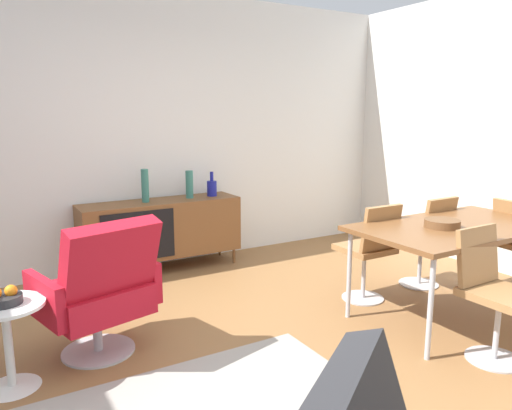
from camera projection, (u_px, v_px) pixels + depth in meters
name	position (u px, v px, depth m)	size (l,w,h in m)	color
ground_plane	(256.00, 379.00, 2.95)	(8.32, 8.32, 0.00)	olive
wall_back	(125.00, 132.00, 4.89)	(6.80, 0.12, 2.80)	silver
sideboard	(161.00, 228.00, 4.93)	(1.60, 0.45, 0.72)	brown
vase_cobalt	(189.00, 184.00, 5.01)	(0.08, 0.08, 0.28)	#337266
vase_sculptural_dark	(145.00, 186.00, 4.78)	(0.07, 0.07, 0.33)	#337266
vase_ceramic_small	(212.00, 188.00, 5.15)	(0.10, 0.10, 0.26)	navy
dining_table	(456.00, 230.00, 3.75)	(1.60, 0.90, 0.74)	brown
wooden_bowl_on_table	(442.00, 223.00, 3.66)	(0.26, 0.26, 0.06)	brown
dining_chair_back_left	(370.00, 248.00, 4.09)	(0.40, 0.42, 0.86)	#9E7042
dining_chair_front_left	(492.00, 289.00, 3.14)	(0.41, 0.43, 0.86)	#9E7042
dining_chair_back_right	(427.00, 237.00, 4.44)	(0.41, 0.43, 0.86)	#9E7042
lounge_chair_red	(100.00, 289.00, 3.16)	(0.82, 0.78, 0.95)	red
side_table_round	(8.00, 336.00, 2.80)	(0.44, 0.44, 0.52)	white
fruit_bowl	(4.00, 298.00, 2.76)	(0.20, 0.20, 0.11)	#262628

